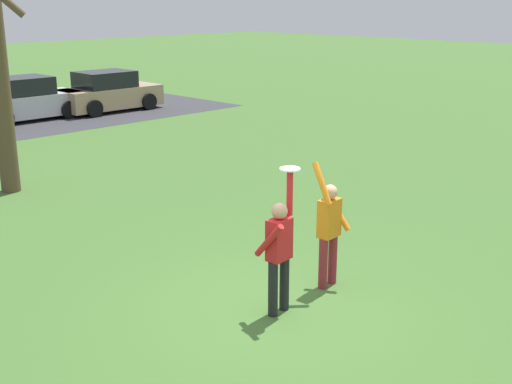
{
  "coord_description": "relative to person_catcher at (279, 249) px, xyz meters",
  "views": [
    {
      "loc": [
        -6.58,
        -5.93,
        4.35
      ],
      "look_at": [
        0.46,
        0.94,
        1.47
      ],
      "focal_mm": 46.35,
      "sensor_mm": 36.0,
      "label": 1
    }
  ],
  "objects": [
    {
      "name": "parked_car_silver",
      "position": [
        5.05,
        17.41,
        -0.25
      ],
      "size": [
        4.12,
        2.07,
        1.59
      ],
      "rotation": [
        0.0,
        0.0,
        -0.01
      ],
      "color": "#BCBCC1",
      "rests_on": "ground_plane"
    },
    {
      "name": "frisbee_disc",
      "position": [
        0.22,
        0.01,
        1.11
      ],
      "size": [
        0.29,
        0.29,
        0.02
      ],
      "primitive_type": "cylinder",
      "color": "white",
      "rests_on": "person_catcher"
    },
    {
      "name": "person_defender",
      "position": [
        1.23,
        0.08,
        -0.0
      ],
      "size": [
        0.56,
        0.49,
        2.04
      ],
      "rotation": [
        0.0,
        0.0,
        3.21
      ],
      "color": "maroon",
      "rests_on": "ground_plane"
    },
    {
      "name": "ground_plane",
      "position": [
        0.15,
        0.11,
        -0.98
      ],
      "size": [
        120.0,
        120.0,
        0.0
      ],
      "primitive_type": "plane",
      "color": "#426B2D"
    },
    {
      "name": "person_catcher",
      "position": [
        0.0,
        0.0,
        0.0
      ],
      "size": [
        0.55,
        0.49,
        2.08
      ],
      "rotation": [
        0.0,
        0.0,
        0.06
      ],
      "color": "black",
      "rests_on": "ground_plane"
    },
    {
      "name": "parked_car_tan",
      "position": [
        8.39,
        16.93,
        -0.25
      ],
      "size": [
        4.12,
        2.07,
        1.59
      ],
      "rotation": [
        0.0,
        0.0,
        -0.01
      ],
      "color": "tan",
      "rests_on": "ground_plane"
    }
  ]
}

